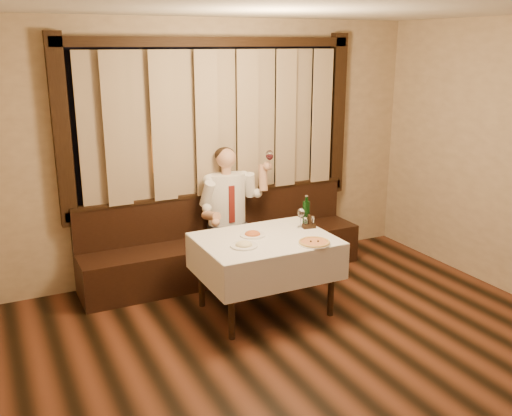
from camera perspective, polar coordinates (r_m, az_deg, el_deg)
name	(u,v)px	position (r m, az deg, el deg)	size (l,w,h in m)	color
room	(307,177)	(4.60, 5.11, 3.09)	(5.01, 6.01, 2.81)	black
banquette	(224,249)	(6.44, -3.24, -4.07)	(3.20, 0.61, 0.94)	black
dining_table	(265,248)	(5.46, 0.93, -4.05)	(1.27, 0.97, 0.76)	black
pizza	(314,242)	(5.28, 5.85, -3.45)	(0.30, 0.30, 0.03)	white
pasta_red	(253,232)	(5.47, -0.35, -2.45)	(0.25, 0.25, 0.08)	white
pasta_cream	(244,243)	(5.18, -1.21, -3.51)	(0.25, 0.25, 0.09)	white
green_bottle	(306,213)	(5.74, 5.04, -0.53)	(0.07, 0.07, 0.32)	#0F4711
table_wine_glass	(301,213)	(5.70, 4.52, -0.55)	(0.07, 0.07, 0.20)	white
cruet_caddy	(309,223)	(5.72, 5.33, -1.54)	(0.14, 0.08, 0.14)	black
seated_man	(230,205)	(6.22, -2.60, 0.34)	(0.81, 0.61, 1.46)	black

